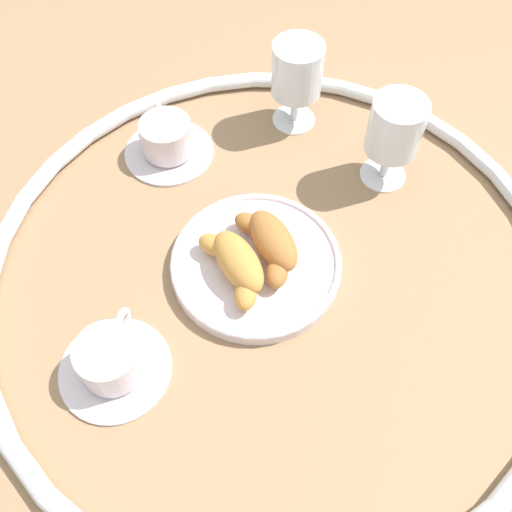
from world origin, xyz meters
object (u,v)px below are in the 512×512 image
object	(u,v)px
pastry_plate	(256,264)
juice_glass_right	(395,131)
croissant_small	(236,263)
coffee_cup_near	(167,140)
coffee_cup_far	(112,361)
croissant_large	(271,242)
juice_glass_left	(297,72)

from	to	relation	value
pastry_plate	juice_glass_right	size ratio (longest dim) A/B	1.62
croissant_small	coffee_cup_near	size ratio (longest dim) A/B	0.98
coffee_cup_near	juice_glass_right	bearing A→B (deg)	-113.64
croissant_small	coffee_cup_near	xyz separation A→B (m)	(0.25, 0.04, -0.01)
coffee_cup_near	coffee_cup_far	distance (m)	0.35
juice_glass_right	coffee_cup_far	bearing A→B (deg)	115.10
coffee_cup_near	coffee_cup_far	world-z (taller)	same
croissant_small	coffee_cup_near	distance (m)	0.25
croissant_large	juice_glass_left	xyz separation A→B (m)	(0.24, -0.11, 0.05)
croissant_small	coffee_cup_near	bearing A→B (deg)	10.05
pastry_plate	croissant_small	bearing A→B (deg)	109.90
pastry_plate	croissant_small	size ratio (longest dim) A/B	1.71
juice_glass_right	croissant_large	bearing A→B (deg)	115.65
croissant_large	juice_glass_left	world-z (taller)	juice_glass_left
croissant_small	juice_glass_right	distance (m)	0.28
pastry_plate	juice_glass_left	xyz separation A→B (m)	(0.25, -0.13, 0.08)
pastry_plate	coffee_cup_near	bearing A→B (deg)	17.05
pastry_plate	coffee_cup_near	size ratio (longest dim) A/B	1.67
pastry_plate	juice_glass_left	bearing A→B (deg)	-27.69
coffee_cup_far	juice_glass_right	size ratio (longest dim) A/B	0.97
croissant_small	juice_glass_right	xyz separation A→B (m)	(0.12, -0.25, 0.05)
pastry_plate	coffee_cup_near	xyz separation A→B (m)	(0.24, 0.07, 0.01)
juice_glass_left	croissant_small	bearing A→B (deg)	148.47
croissant_large	juice_glass_right	bearing A→B (deg)	-64.35
coffee_cup_near	coffee_cup_far	bearing A→B (deg)	158.76
juice_glass_right	pastry_plate	bearing A→B (deg)	115.28
coffee_cup_near	juice_glass_left	xyz separation A→B (m)	(0.02, -0.21, 0.07)
croissant_small	juice_glass_left	size ratio (longest dim) A/B	0.95
croissant_large	croissant_small	world-z (taller)	same
pastry_plate	coffee_cup_far	bearing A→B (deg)	114.89
coffee_cup_near	croissant_small	bearing A→B (deg)	-169.95
coffee_cup_far	coffee_cup_near	bearing A→B (deg)	-21.24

